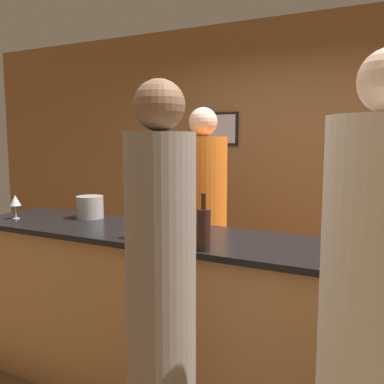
{
  "coord_description": "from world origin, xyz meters",
  "views": [
    {
      "loc": [
        1.04,
        -2.22,
        1.65
      ],
      "look_at": [
        -0.18,
        0.1,
        1.32
      ],
      "focal_mm": 40.0,
      "sensor_mm": 36.0,
      "label": 1
    }
  ],
  "objects_px": {
    "bartender": "(203,236)",
    "ice_bucket": "(90,207)",
    "wine_bottle_0": "(204,229)",
    "guest_0": "(375,363)",
    "guest_1": "(161,321)"
  },
  "relations": [
    {
      "from": "wine_bottle_0",
      "to": "ice_bucket",
      "type": "height_order",
      "value": "wine_bottle_0"
    },
    {
      "from": "guest_1",
      "to": "wine_bottle_0",
      "type": "height_order",
      "value": "guest_1"
    },
    {
      "from": "bartender",
      "to": "wine_bottle_0",
      "type": "bearing_deg",
      "value": 116.41
    },
    {
      "from": "guest_0",
      "to": "wine_bottle_0",
      "type": "height_order",
      "value": "guest_0"
    },
    {
      "from": "guest_0",
      "to": "guest_1",
      "type": "height_order",
      "value": "guest_0"
    },
    {
      "from": "wine_bottle_0",
      "to": "bartender",
      "type": "bearing_deg",
      "value": 116.41
    },
    {
      "from": "bartender",
      "to": "guest_0",
      "type": "relative_size",
      "value": 0.98
    },
    {
      "from": "guest_1",
      "to": "ice_bucket",
      "type": "xyz_separation_m",
      "value": [
        -1.19,
        0.93,
        0.26
      ]
    },
    {
      "from": "bartender",
      "to": "wine_bottle_0",
      "type": "relative_size",
      "value": 6.33
    },
    {
      "from": "bartender",
      "to": "ice_bucket",
      "type": "height_order",
      "value": "bartender"
    },
    {
      "from": "bartender",
      "to": "guest_1",
      "type": "height_order",
      "value": "bartender"
    },
    {
      "from": "wine_bottle_0",
      "to": "ice_bucket",
      "type": "xyz_separation_m",
      "value": [
        -1.14,
        0.43,
        -0.03
      ]
    },
    {
      "from": "wine_bottle_0",
      "to": "guest_1",
      "type": "bearing_deg",
      "value": -84.32
    },
    {
      "from": "guest_1",
      "to": "ice_bucket",
      "type": "height_order",
      "value": "guest_1"
    },
    {
      "from": "guest_0",
      "to": "wine_bottle_0",
      "type": "xyz_separation_m",
      "value": [
        -0.87,
        0.46,
        0.29
      ]
    }
  ]
}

